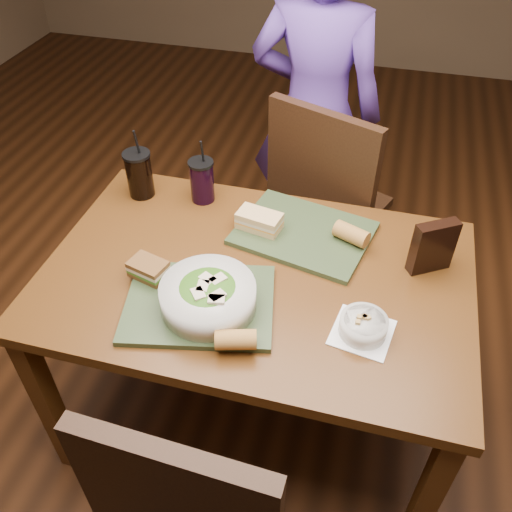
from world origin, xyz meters
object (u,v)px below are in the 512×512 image
Objects in this scene: baguette_far at (351,234)px; chip_bag at (433,247)px; baguette_near at (236,340)px; sandwich_near at (148,269)px; salad_bowl at (208,295)px; soup_bowl at (363,326)px; dining_table at (256,294)px; tray_near at (199,304)px; tray_far at (304,233)px; diner at (315,115)px; cup_cola at (139,174)px; cup_berry at (202,181)px; chair_far at (321,203)px; sandwich_far at (259,221)px.

chip_bag is at bearing -10.80° from baguette_far.
baguette_near is 0.66m from chip_bag.
baguette_far reaches higher than sandwich_near.
salad_bowl reaches higher than soup_bowl.
tray_near is (-0.12, -0.17, 0.10)m from dining_table.
tray_far is 3.77× the size of baguette_far.
tray_near is at bearing -135.11° from baguette_far.
tray_far is at bearing 64.00° from dining_table.
diner reaches higher than dining_table.
sandwich_near is 0.48× the size of cup_cola.
salad_bowl is 2.40× the size of baguette_far.
cup_berry is at bearing 107.93° from tray_near.
diner is at bearing 106.60° from chair_far.
baguette_near is (0.11, -0.12, -0.02)m from salad_bowl.
sandwich_near is 0.64m from baguette_far.
cup_cola is (-0.53, 0.59, 0.04)m from baguette_near.
chair_far is 9.60× the size of baguette_near.
dining_table is 3.10× the size of tray_near.
cup_cola is at bearing 173.34° from baguette_far.
diner reaches higher than cup_cola.
cup_berry reaches higher than baguette_far.
tray_near is 0.45m from tray_far.
diner is 9.09× the size of chip_bag.
sandwich_far is 1.45× the size of baguette_near.
chip_bag reaches higher than baguette_near.
tray_near is at bearing 86.27° from diner.
diner is 14.58× the size of baguette_near.
cup_berry is at bearing 152.10° from sandwich_far.
salad_bowl is 1.11× the size of cup_berry.
cup_berry is (-0.16, 0.50, 0.07)m from tray_near.
sandwich_far is at bearing 97.66° from baguette_near.
sandwich_near is 0.38m from baguette_near.
dining_table is at bearing 94.92° from baguette_near.
salad_bowl is (-0.09, -0.18, 0.15)m from dining_table.
baguette_far is at bearing 102.79° from soup_bowl.
baguette_near reaches higher than sandwich_near.
chair_far is at bearing 106.63° from soup_bowl.
sandwich_far reaches higher than tray_far.
chip_bag reaches higher than salad_bowl.
sandwich_far is 0.48m from cup_cola.
chair_far is at bearing 81.11° from dining_table.
cup_cola is (-0.38, 0.47, 0.08)m from tray_near.
baguette_near is (-0.08, -0.51, 0.04)m from tray_far.
sandwich_near reaches higher than soup_bowl.
soup_bowl is 1.62× the size of baguette_far.
cup_berry reaches higher than tray_far.
salad_bowl is (0.03, -0.01, 0.05)m from tray_near.
cup_cola reaches higher than salad_bowl.
diner is 1.19m from soup_bowl.
dining_table is at bearing 165.25° from chip_bag.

